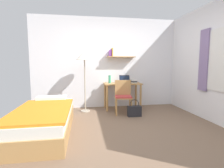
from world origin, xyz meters
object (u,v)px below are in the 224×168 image
object	(u,v)px
water_bottle	(110,79)
book_stack	(134,82)
standing_lamp	(84,58)
laptop	(125,81)
desk_chair	(123,95)
desk	(122,88)
bed	(45,120)
handbag	(134,111)

from	to	relation	value
water_bottle	book_stack	world-z (taller)	water_bottle
standing_lamp	laptop	bearing A→B (deg)	10.25
desk_chair	desk	bearing A→B (deg)	79.72
desk	book_stack	distance (m)	0.38
bed	desk	bearing A→B (deg)	39.39
laptop	book_stack	world-z (taller)	laptop
book_stack	handbag	xyz separation A→B (m)	(-0.21, -0.78, -0.63)
bed	water_bottle	size ratio (longest dim) A/B	8.86
bed	desk	size ratio (longest dim) A/B	1.93
desk_chair	laptop	bearing A→B (deg)	72.60
bed	laptop	distance (m)	2.50
book_stack	handbag	size ratio (longest dim) A/B	0.57
laptop	water_bottle	world-z (taller)	water_bottle
desk	book_stack	bearing A→B (deg)	-0.02
book_stack	handbag	world-z (taller)	book_stack
laptop	book_stack	size ratio (longest dim) A/B	1.29
desk_chair	book_stack	distance (m)	0.71
desk	handbag	size ratio (longest dim) A/B	2.47
bed	desk	xyz separation A→B (m)	(1.80, 1.48, 0.35)
bed	book_stack	world-z (taller)	book_stack
handbag	bed	bearing A→B (deg)	-160.11
laptop	desk_chair	bearing A→B (deg)	-107.40
water_bottle	handbag	distance (m)	1.17
bed	standing_lamp	xyz separation A→B (m)	(0.75, 1.33, 1.17)
bed	laptop	xyz separation A→B (m)	(1.89, 1.54, 0.55)
desk	standing_lamp	size ratio (longest dim) A/B	0.65
standing_lamp	handbag	size ratio (longest dim) A/B	3.82
bed	handbag	bearing A→B (deg)	19.89
laptop	water_bottle	size ratio (longest dim) A/B	1.37
standing_lamp	bed	bearing A→B (deg)	-119.46
standing_lamp	book_stack	world-z (taller)	standing_lamp
desk_chair	handbag	bearing A→B (deg)	-54.04
desk	book_stack	world-z (taller)	book_stack
bed	handbag	world-z (taller)	bed
bed	standing_lamp	world-z (taller)	standing_lamp
book_stack	handbag	bearing A→B (deg)	-105.08
water_bottle	handbag	size ratio (longest dim) A/B	0.54
bed	book_stack	xyz separation A→B (m)	(2.14, 1.48, 0.53)
water_bottle	book_stack	size ratio (longest dim) A/B	0.94
laptop	book_stack	bearing A→B (deg)	-13.09
water_bottle	book_stack	bearing A→B (deg)	-0.88
standing_lamp	laptop	distance (m)	1.31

